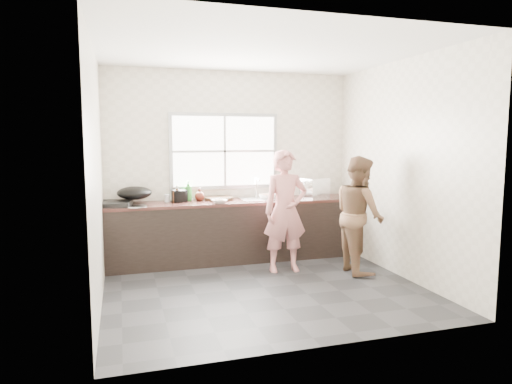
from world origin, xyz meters
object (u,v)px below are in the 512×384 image
object	(u,v)px
bowl_crabs	(267,197)
bottle_brown_tall	(177,194)
cutting_board	(219,198)
bowl_mince	(219,201)
woman	(285,215)
person_side	(359,214)
bottle_green	(188,191)
black_pot	(180,196)
bowl_held	(285,196)
glass_jar	(167,198)
bottle_brown_short	(200,195)
pot_lid_left	(136,206)
pot_lid_right	(177,200)
wok	(134,193)
dish_rack	(315,188)
burner	(115,204)
plate_food	(186,200)

from	to	relation	value
bowl_crabs	bottle_brown_tall	size ratio (longest dim) A/B	0.90
cutting_board	bowl_mince	distance (m)	0.35
woman	bottle_brown_tall	bearing A→B (deg)	151.97
person_side	bottle_green	world-z (taller)	person_side
black_pot	bottle_brown_tall	world-z (taller)	bottle_brown_tall
woman	bowl_held	bearing A→B (deg)	73.60
woman	bowl_mince	size ratio (longest dim) A/B	7.32
glass_jar	bottle_brown_short	bearing A→B (deg)	-1.39
bottle_brown_short	person_side	bearing A→B (deg)	-30.97
bowl_crabs	bottle_brown_tall	bearing A→B (deg)	176.89
woman	bottle_brown_tall	size ratio (longest dim) A/B	6.89
bottle_brown_tall	woman	bearing A→B (deg)	-31.22
bowl_crabs	pot_lid_left	distance (m)	1.86
bowl_mince	bottle_brown_tall	world-z (taller)	bottle_brown_tall
person_side	bottle_brown_tall	bearing A→B (deg)	68.20
bottle_green	bottle_brown_tall	xyz separation A→B (m)	(-0.16, -0.09, -0.04)
bowl_mince	bottle_brown_tall	bearing A→B (deg)	152.06
cutting_board	bottle_brown_short	distance (m)	0.29
cutting_board	glass_jar	bearing A→B (deg)	-179.62
bowl_mince	bottle_green	xyz separation A→B (m)	(-0.37, 0.37, 0.12)
bowl_mince	glass_jar	xyz separation A→B (m)	(-0.66, 0.34, 0.03)
glass_jar	pot_lid_right	bearing A→B (deg)	32.91
wok	glass_jar	bearing A→B (deg)	7.06
black_pot	bottle_green	distance (m)	0.15
bottle_brown_tall	dish_rack	size ratio (longest dim) A/B	0.56
black_pot	bowl_mince	bearing A→B (deg)	-32.31
woman	black_pot	bearing A→B (deg)	150.23
burner	wok	bearing A→B (deg)	27.08
black_pot	bottle_brown_short	size ratio (longest dim) A/B	1.34
cutting_board	person_side	bearing A→B (deg)	-35.55
bottle_brown_short	dish_rack	size ratio (longest dim) A/B	0.44
bowl_held	dish_rack	distance (m)	0.49
burner	pot_lid_left	world-z (taller)	burner
black_pot	bottle_green	world-z (taller)	bottle_green
bowl_crabs	glass_jar	world-z (taller)	glass_jar
wok	pot_lid_left	world-z (taller)	wok
bowl_held	bottle_brown_tall	bearing A→B (deg)	177.29
bowl_crabs	glass_jar	distance (m)	1.42
bottle_brown_short	wok	distance (m)	0.89
bowl_crabs	pot_lid_right	world-z (taller)	bowl_crabs
bottle_brown_short	bowl_mince	bearing A→B (deg)	-56.96
plate_food	dish_rack	world-z (taller)	dish_rack
glass_jar	burner	bearing A→B (deg)	-165.06
person_side	pot_lid_right	size ratio (longest dim) A/B	6.84
bowl_crabs	bottle_green	distance (m)	1.14
woman	plate_food	xyz separation A→B (m)	(-1.16, 0.95, 0.13)
bottle_brown_short	pot_lid_right	bearing A→B (deg)	160.70
bottle_brown_short	pot_lid_left	xyz separation A→B (m)	(-0.89, -0.33, -0.08)
woman	plate_food	distance (m)	1.50
cutting_board	burner	xyz separation A→B (m)	(-1.43, -0.19, 0.01)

